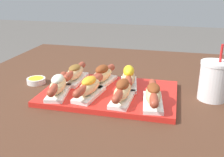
{
  "coord_description": "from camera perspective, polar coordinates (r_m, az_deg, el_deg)",
  "views": [
    {
      "loc": [
        0.21,
        -0.93,
        1.07
      ],
      "look_at": [
        0.0,
        -0.08,
        0.74
      ],
      "focal_mm": 42.0,
      "sensor_mm": 36.0,
      "label": 1
    }
  ],
  "objects": [
    {
      "name": "hot_dog_2",
      "position": [
        0.85,
        2.31,
        -2.72
      ],
      "size": [
        0.07,
        0.19,
        0.07
      ],
      "color": "white",
      "rests_on": "serving_tray"
    },
    {
      "name": "hot_dog_4",
      "position": [
        1.03,
        -8.07,
        1.19
      ],
      "size": [
        0.06,
        0.19,
        0.06
      ],
      "color": "white",
      "rests_on": "serving_tray"
    },
    {
      "name": "sauce_bowl",
      "position": [
        1.09,
        -16.18,
        -0.4
      ],
      "size": [
        0.07,
        0.07,
        0.02
      ],
      "color": "silver",
      "rests_on": "patio_table"
    },
    {
      "name": "hot_dog_0",
      "position": [
        0.91,
        -11.67,
        -1.46
      ],
      "size": [
        0.09,
        0.19,
        0.07
      ],
      "color": "white",
      "rests_on": "serving_tray"
    },
    {
      "name": "serving_tray",
      "position": [
        0.94,
        -0.29,
        -3.22
      ],
      "size": [
        0.47,
        0.31,
        0.02
      ],
      "color": "red",
      "rests_on": "patio_table"
    },
    {
      "name": "drink_cup",
      "position": [
        0.95,
        21.23,
        -0.44
      ],
      "size": [
        0.1,
        0.1,
        0.2
      ],
      "color": "white",
      "rests_on": "patio_table"
    },
    {
      "name": "hot_dog_3",
      "position": [
        0.83,
        8.95,
        -3.48
      ],
      "size": [
        0.08,
        0.19,
        0.07
      ],
      "color": "white",
      "rests_on": "serving_tray"
    },
    {
      "name": "hot_dog_1",
      "position": [
        0.88,
        -5.0,
        -1.84
      ],
      "size": [
        0.08,
        0.19,
        0.07
      ],
      "color": "white",
      "rests_on": "serving_tray"
    },
    {
      "name": "hot_dog_6",
      "position": [
        0.97,
        3.64,
        0.3
      ],
      "size": [
        0.08,
        0.19,
        0.08
      ],
      "color": "white",
      "rests_on": "serving_tray"
    },
    {
      "name": "hot_dog_5",
      "position": [
        0.99,
        -2.17,
        0.75
      ],
      "size": [
        0.09,
        0.19,
        0.07
      ],
      "color": "white",
      "rests_on": "serving_tray"
    }
  ]
}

